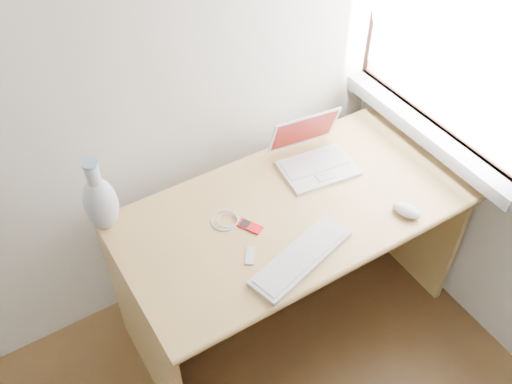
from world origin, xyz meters
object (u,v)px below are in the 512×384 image
desk (280,228)px  vase (100,202)px  laptop (313,156)px  external_keyboard (301,258)px

desk → vase: 0.74m
laptop → vase: (-0.84, 0.12, 0.08)m
desk → external_keyboard: bearing=-111.4°
laptop → vase: 0.85m
vase → laptop: bearing=-8.3°
desk → vase: (-0.64, 0.20, 0.33)m
desk → vase: bearing=162.7°
desk → external_keyboard: 0.39m
laptop → external_keyboard: (-0.32, -0.38, -0.04)m
vase → external_keyboard: bearing=-44.2°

